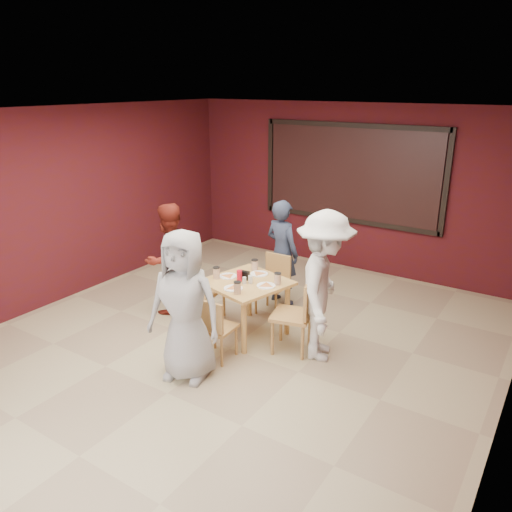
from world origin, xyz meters
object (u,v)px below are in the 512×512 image
Objects in this scene: dining_table at (247,287)px; diner_back at (282,252)px; chair_right at (298,311)px; diner_left at (169,259)px; diner_front at (185,306)px; diner_right at (324,287)px; chair_left at (200,283)px; chair_front at (214,326)px; chair_back at (274,280)px.

diner_back reaches higher than dining_table.
diner_left is at bearing 179.29° from chair_right.
diner_front is at bearing 106.02° from diner_back.
chair_right is 0.53× the size of diner_right.
chair_left reaches higher than dining_table.
chair_left is 0.52× the size of diner_right.
chair_front is 1.58m from diner_left.
diner_left is at bearing 123.28° from diner_front.
chair_right is 0.56× the size of diner_front.
chair_left is at bearing 70.20° from diner_right.
dining_table is 1.36× the size of chair_back.
diner_right is (1.05, 1.21, 0.04)m from diner_front.
diner_left is at bearing -178.99° from dining_table.
diner_left is (-1.29, -0.02, 0.14)m from dining_table.
chair_back is at bearing 94.35° from dining_table.
diner_right reaches higher than diner_left.
diner_left is (-1.23, -0.80, 0.32)m from chair_back.
diner_back is at bearing 78.26° from diner_front.
diner_back is 1.60m from diner_right.
chair_right is at bearing -44.63° from chair_back.
dining_table is at bearing 97.74° from diner_left.
chair_front is 0.58m from diner_front.
diner_front reaches higher than chair_front.
chair_front is 0.51× the size of diner_left.
diner_front reaches higher than diner_left.
diner_front is (-0.06, -0.42, 0.40)m from chair_front.
diner_front is at bearing -89.64° from dining_table.
diner_left reaches higher than chair_right.
chair_front is 0.44× the size of diner_right.
chair_back is at bearing 35.74° from diner_right.
chair_right reaches higher than chair_back.
dining_table is 1.20× the size of chair_left.
chair_right is (0.84, -0.83, 0.07)m from chair_back.
chair_front is 0.85× the size of chair_left.
chair_left is 0.58m from diner_left.
chair_right is at bearing 84.28° from diner_right.
diner_left is (-1.36, 0.74, 0.33)m from chair_front.
dining_table is 1.19× the size of chair_right.
diner_front is 1.60m from diner_right.
chair_back is at bearing 94.68° from chair_front.
dining_table is at bearing 95.00° from chair_front.
chair_front is 1.14m from chair_left.
chair_right is (0.78, -0.05, -0.11)m from dining_table.
dining_table is 1.09m from diner_right.
diner_front reaches higher than dining_table.
dining_table is 0.79m from chair_right.
chair_left reaches higher than chair_back.
diner_back is at bearing 140.38° from diner_left.
diner_back is 0.99× the size of diner_left.
diner_front is at bearing 54.97° from diner_left.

